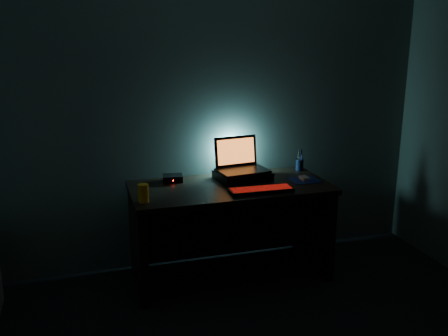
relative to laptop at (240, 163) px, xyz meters
name	(u,v)px	position (x,y,z in m)	size (l,w,h in m)	color
room	(343,182)	(-0.14, -1.80, 0.38)	(3.50, 4.00, 2.50)	black
desk	(228,215)	(-0.14, -0.13, -0.38)	(1.50, 0.70, 0.75)	black
riser	(243,175)	(0.01, -0.05, -0.09)	(0.40, 0.30, 0.06)	black
laptop	(240,163)	(0.00, 0.00, 0.00)	(0.41, 0.33, 0.26)	black
keyboard	(261,190)	(0.03, -0.40, -0.11)	(0.47, 0.16, 0.03)	black
mousepad	(304,180)	(0.46, -0.22, -0.12)	(0.22, 0.20, 0.00)	#0B1850
mouse	(304,178)	(0.46, -0.22, -0.10)	(0.05, 0.09, 0.03)	#99989E
pen_cup	(300,165)	(0.54, 0.06, -0.07)	(0.07, 0.07, 0.09)	black
juice_glass	(143,193)	(-0.82, -0.38, -0.06)	(0.07, 0.07, 0.13)	#FFA20D
router	(173,178)	(-0.53, 0.04, -0.09)	(0.17, 0.14, 0.05)	black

